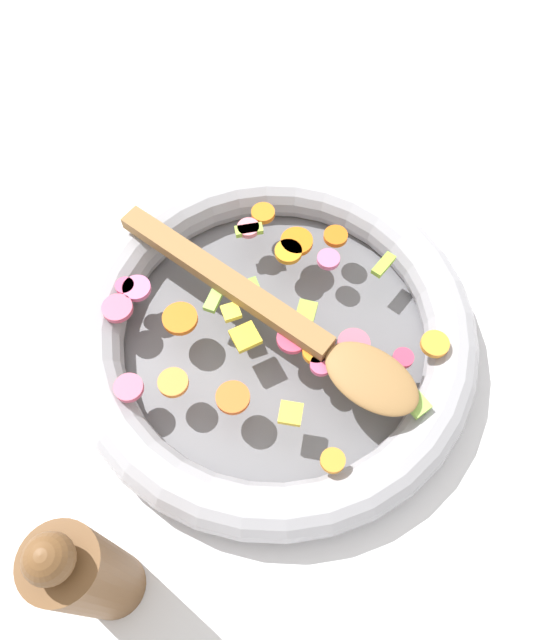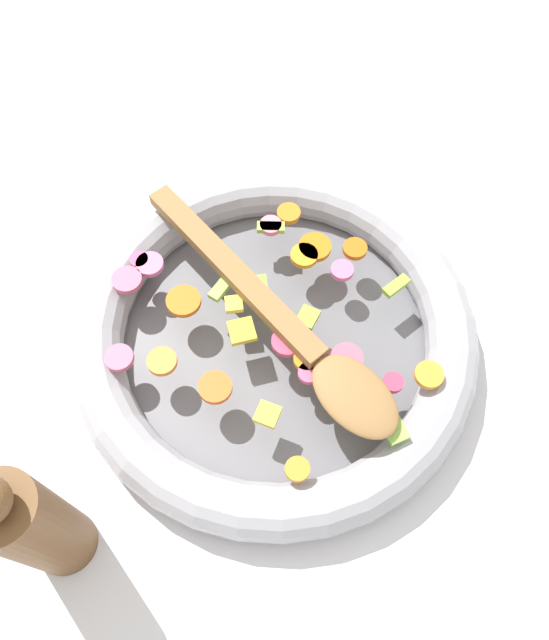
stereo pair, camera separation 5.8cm
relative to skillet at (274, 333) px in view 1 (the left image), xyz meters
name	(u,v)px [view 1 (the left image)]	position (x,y,z in m)	size (l,w,h in m)	color
ground_plane	(274,343)	(0.00, 0.00, -0.02)	(4.00, 4.00, 0.00)	silver
skillet	(274,333)	(0.00, 0.00, 0.00)	(0.39, 0.39, 0.05)	slate
chopped_vegetables	(268,317)	(0.00, -0.01, 0.03)	(0.29, 0.31, 0.01)	orange
wooden_spoon	(292,325)	(0.02, 0.01, 0.04)	(0.28, 0.24, 0.01)	olive
pepper_mill	(88,575)	(0.18, -0.19, 0.06)	(0.05, 0.05, 0.19)	brown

